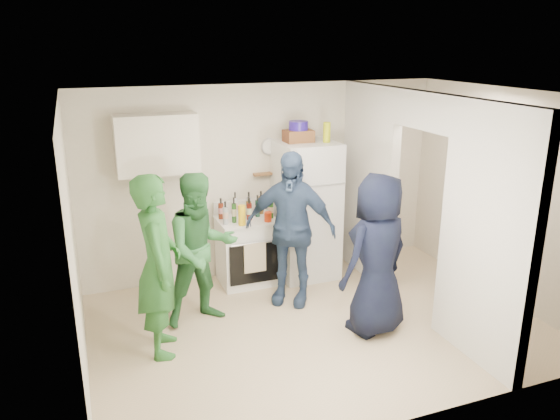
% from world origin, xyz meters
% --- Properties ---
extents(floor, '(4.80, 4.80, 0.00)m').
position_xyz_m(floor, '(0.00, 0.00, 0.00)').
color(floor, tan).
rests_on(floor, ground).
extents(wall_back, '(4.80, 0.00, 4.80)m').
position_xyz_m(wall_back, '(0.00, 1.70, 1.25)').
color(wall_back, silver).
rests_on(wall_back, floor).
extents(wall_front, '(4.80, 0.00, 4.80)m').
position_xyz_m(wall_front, '(0.00, -1.70, 1.25)').
color(wall_front, silver).
rests_on(wall_front, floor).
extents(wall_left, '(0.00, 3.40, 3.40)m').
position_xyz_m(wall_left, '(-2.40, 0.00, 1.25)').
color(wall_left, silver).
rests_on(wall_left, floor).
extents(wall_right, '(0.00, 3.40, 3.40)m').
position_xyz_m(wall_right, '(2.40, 0.00, 1.25)').
color(wall_right, silver).
rests_on(wall_right, floor).
extents(ceiling, '(4.80, 4.80, 0.00)m').
position_xyz_m(ceiling, '(0.00, 0.00, 2.50)').
color(ceiling, white).
rests_on(ceiling, wall_back).
extents(partition_pier_back, '(0.12, 1.20, 2.50)m').
position_xyz_m(partition_pier_back, '(1.20, 1.10, 1.25)').
color(partition_pier_back, silver).
rests_on(partition_pier_back, floor).
extents(partition_pier_front, '(0.12, 1.20, 2.50)m').
position_xyz_m(partition_pier_front, '(1.20, -1.10, 1.25)').
color(partition_pier_front, silver).
rests_on(partition_pier_front, floor).
extents(partition_header, '(0.12, 1.00, 0.40)m').
position_xyz_m(partition_header, '(1.20, 0.00, 2.30)').
color(partition_header, silver).
rests_on(partition_header, partition_pier_back).
extents(stove, '(0.72, 0.60, 0.86)m').
position_xyz_m(stove, '(-0.38, 1.37, 0.43)').
color(stove, white).
rests_on(stove, floor).
extents(upper_cabinet, '(0.95, 0.34, 0.70)m').
position_xyz_m(upper_cabinet, '(-1.40, 1.52, 1.85)').
color(upper_cabinet, silver).
rests_on(upper_cabinet, wall_back).
extents(fridge, '(0.74, 0.72, 1.79)m').
position_xyz_m(fridge, '(0.43, 1.34, 0.89)').
color(fridge, silver).
rests_on(fridge, floor).
extents(wicker_basket, '(0.35, 0.25, 0.15)m').
position_xyz_m(wicker_basket, '(0.33, 1.39, 1.86)').
color(wicker_basket, brown).
rests_on(wicker_basket, fridge).
extents(blue_bowl, '(0.24, 0.24, 0.11)m').
position_xyz_m(blue_bowl, '(0.33, 1.39, 1.99)').
color(blue_bowl, '#27148D').
rests_on(blue_bowl, wicker_basket).
extents(yellow_cup_stack_top, '(0.09, 0.09, 0.25)m').
position_xyz_m(yellow_cup_stack_top, '(0.65, 1.24, 1.91)').
color(yellow_cup_stack_top, '#C4D511').
rests_on(yellow_cup_stack_top, fridge).
extents(wall_clock, '(0.22, 0.02, 0.22)m').
position_xyz_m(wall_clock, '(0.05, 1.68, 1.70)').
color(wall_clock, white).
rests_on(wall_clock, wall_back).
extents(spice_shelf, '(0.35, 0.08, 0.03)m').
position_xyz_m(spice_shelf, '(0.00, 1.65, 1.35)').
color(spice_shelf, olive).
rests_on(spice_shelf, wall_back).
extents(nook_window, '(0.03, 0.70, 0.80)m').
position_xyz_m(nook_window, '(2.38, 0.20, 1.65)').
color(nook_window, black).
rests_on(nook_window, wall_right).
extents(nook_window_frame, '(0.04, 0.76, 0.86)m').
position_xyz_m(nook_window_frame, '(2.36, 0.20, 1.65)').
color(nook_window_frame, white).
rests_on(nook_window_frame, wall_right).
extents(nook_valance, '(0.04, 0.82, 0.18)m').
position_xyz_m(nook_valance, '(2.34, 0.20, 2.00)').
color(nook_valance, white).
rests_on(nook_valance, wall_right).
extents(yellow_cup_stack_stove, '(0.09, 0.09, 0.25)m').
position_xyz_m(yellow_cup_stack_stove, '(-0.50, 1.15, 0.99)').
color(yellow_cup_stack_stove, yellow).
rests_on(yellow_cup_stack_stove, stove).
extents(red_cup, '(0.09, 0.09, 0.12)m').
position_xyz_m(red_cup, '(-0.16, 1.17, 0.92)').
color(red_cup, red).
rests_on(red_cup, stove).
extents(person_green_left, '(0.54, 0.73, 1.84)m').
position_xyz_m(person_green_left, '(-1.66, 0.11, 0.92)').
color(person_green_left, '#2C6E31').
rests_on(person_green_left, floor).
extents(person_green_center, '(0.91, 0.76, 1.70)m').
position_xyz_m(person_green_center, '(-1.13, 0.56, 0.85)').
color(person_green_center, '#347741').
rests_on(person_green_center, floor).
extents(person_denim, '(1.13, 0.99, 1.83)m').
position_xyz_m(person_denim, '(-0.06, 0.68, 0.92)').
color(person_denim, '#32486E').
rests_on(person_denim, floor).
extents(person_navy, '(0.97, 0.78, 1.74)m').
position_xyz_m(person_navy, '(0.53, -0.30, 0.87)').
color(person_navy, black).
rests_on(person_navy, floor).
extents(person_nook, '(0.92, 1.24, 1.71)m').
position_xyz_m(person_nook, '(2.09, 0.18, 0.86)').
color(person_nook, black).
rests_on(person_nook, floor).
extents(bottle_a, '(0.07, 0.07, 0.27)m').
position_xyz_m(bottle_a, '(-0.67, 1.48, 1.00)').
color(bottle_a, maroon).
rests_on(bottle_a, stove).
extents(bottle_b, '(0.06, 0.06, 0.32)m').
position_xyz_m(bottle_b, '(-0.55, 1.28, 1.02)').
color(bottle_b, '#1F521B').
rests_on(bottle_b, stove).
extents(bottle_c, '(0.06, 0.06, 0.31)m').
position_xyz_m(bottle_c, '(-0.47, 1.54, 1.02)').
color(bottle_c, silver).
rests_on(bottle_c, stove).
extents(bottle_d, '(0.07, 0.07, 0.28)m').
position_xyz_m(bottle_d, '(-0.35, 1.32, 1.00)').
color(bottle_d, maroon).
rests_on(bottle_d, stove).
extents(bottle_e, '(0.07, 0.07, 0.30)m').
position_xyz_m(bottle_e, '(-0.28, 1.54, 1.01)').
color(bottle_e, silver).
rests_on(bottle_e, stove).
extents(bottle_f, '(0.06, 0.06, 0.28)m').
position_xyz_m(bottle_f, '(-0.21, 1.40, 1.01)').
color(bottle_f, '#133526').
rests_on(bottle_f, stove).
extents(bottle_g, '(0.07, 0.07, 0.30)m').
position_xyz_m(bottle_g, '(-0.13, 1.51, 1.01)').
color(bottle_g, brown).
rests_on(bottle_g, stove).
extents(bottle_h, '(0.07, 0.07, 0.29)m').
position_xyz_m(bottle_h, '(-0.67, 1.26, 1.01)').
color(bottle_h, '#979BA2').
rests_on(bottle_h, stove).
extents(bottle_i, '(0.06, 0.06, 0.25)m').
position_xyz_m(bottle_i, '(-0.31, 1.47, 0.99)').
color(bottle_i, brown).
rests_on(bottle_i, stove).
extents(bottle_j, '(0.06, 0.06, 0.27)m').
position_xyz_m(bottle_j, '(-0.07, 1.29, 1.00)').
color(bottle_j, '#296021').
rests_on(bottle_j, stove).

